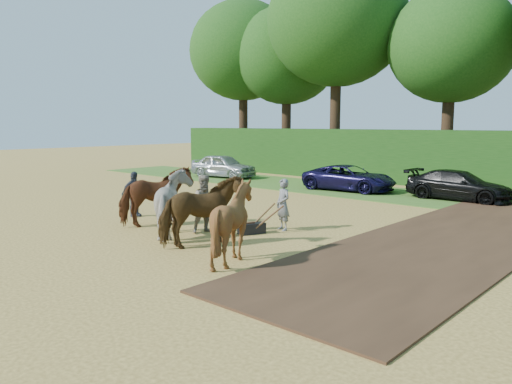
% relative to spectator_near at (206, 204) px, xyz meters
% --- Properties ---
extents(ground, '(120.00, 120.00, 0.00)m').
position_rel_spectator_near_xyz_m(ground, '(4.48, -2.56, -0.90)').
color(ground, gold).
rests_on(ground, ground).
extents(earth_strip, '(4.50, 17.00, 0.05)m').
position_rel_spectator_near_xyz_m(earth_strip, '(5.98, 4.44, -0.87)').
color(earth_strip, '#472D1C').
rests_on(earth_strip, ground).
extents(grass_verge, '(50.00, 5.00, 0.03)m').
position_rel_spectator_near_xyz_m(grass_verge, '(4.48, 11.44, -0.88)').
color(grass_verge, '#38601E').
rests_on(grass_verge, ground).
extents(spectator_near, '(0.91, 1.04, 1.79)m').
position_rel_spectator_near_xyz_m(spectator_near, '(0.00, 0.00, 0.00)').
color(spectator_near, gray).
rests_on(spectator_near, ground).
extents(spectator_far, '(0.51, 1.00, 1.64)m').
position_rel_spectator_near_xyz_m(spectator_far, '(-3.92, 0.07, -0.08)').
color(spectator_far, '#292D37').
rests_on(spectator_far, ground).
extents(plough_team, '(6.79, 4.99, 1.96)m').
position_rel_spectator_near_xyz_m(plough_team, '(0.51, -1.01, 0.07)').
color(plough_team, '#5D2917').
rests_on(plough_team, ground).
extents(parked_cars, '(35.05, 3.17, 1.46)m').
position_rel_spectator_near_xyz_m(parked_cars, '(5.37, 11.25, -0.22)').
color(parked_cars, '#A8ABAE').
rests_on(parked_cars, ground).
extents(treeline, '(48.70, 10.60, 14.21)m').
position_rel_spectator_near_xyz_m(treeline, '(2.79, 19.12, 8.07)').
color(treeline, '#382616').
rests_on(treeline, ground).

